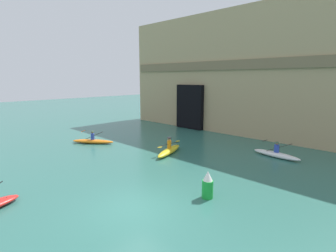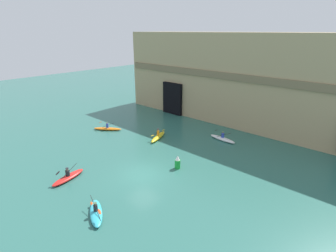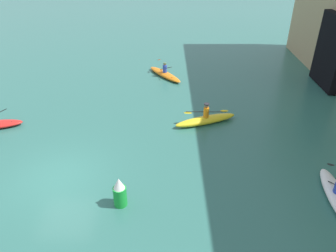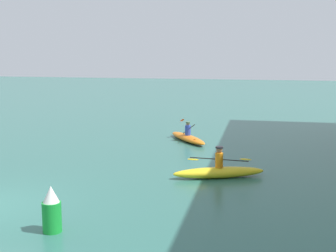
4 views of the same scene
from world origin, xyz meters
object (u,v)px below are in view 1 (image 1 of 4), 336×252
Objects in this scene: kayak_orange at (93,141)px; marker_buoy at (208,185)px; kayak_white at (276,154)px; kayak_yellow at (169,150)px.

marker_buoy reaches higher than kayak_orange.
kayak_yellow is at bearing 43.17° from kayak_white.
marker_buoy is at bearing -42.94° from kayak_orange.
kayak_white is at bearing 91.78° from marker_buoy.
kayak_orange is (-12.61, -6.77, -0.02)m from kayak_white.
kayak_orange is at bearing 172.77° from marker_buoy.
kayak_yellow is at bearing 147.73° from marker_buoy.
kayak_yellow is at bearing -17.03° from kayak_orange.
kayak_white is 14.31m from kayak_orange.
kayak_orange is 2.59× the size of marker_buoy.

